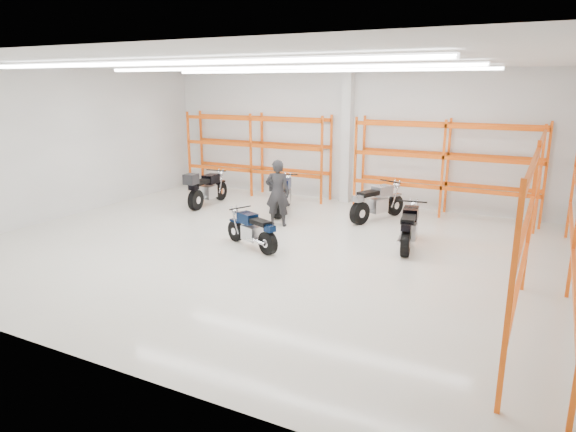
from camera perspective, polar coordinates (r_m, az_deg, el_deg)
The scene contains 12 objects.
ground at distance 13.10m, azimuth -2.96°, elevation -3.43°, with size 14.00×14.00×0.00m, color beige.
room_shell at distance 12.51m, azimuth -3.10°, elevation 11.06°, with size 14.02×12.02×4.51m.
motorcycle_main at distance 12.85m, azimuth -3.91°, elevation -1.69°, with size 1.87×0.96×0.97m.
motorcycle_back_a at distance 17.49m, azimuth -9.19°, elevation 2.97°, with size 0.76×2.40×1.23m.
motorcycle_back_b at distance 16.29m, azimuth -0.70°, elevation 2.35°, with size 1.11×2.40×1.26m.
motorcycle_back_c at distance 15.68m, azimuth 9.72°, elevation 1.41°, with size 1.12×2.21×1.14m.
motorcycle_back_d at distance 13.19m, azimuth 13.28°, elevation -1.37°, with size 0.73×2.21×1.09m.
standing_man at distance 14.79m, azimuth -1.16°, elevation 2.57°, with size 0.71×0.47×1.94m, color black.
structural_column at distance 17.82m, azimuth 6.56°, elevation 8.67°, with size 0.32×0.32×4.50m, color white.
pallet_racking_back_left at distance 19.05m, azimuth -3.53°, elevation 7.71°, with size 5.67×0.87×3.00m.
pallet_racking_back_right at distance 16.63m, azimuth 17.13°, elevation 6.11°, with size 5.67×0.87×3.00m.
pallet_racking_side at distance 10.96m, azimuth 27.59°, elevation 1.18°, with size 0.87×9.07×3.00m.
Camera 1 is at (6.34, -10.73, 4.02)m, focal length 32.00 mm.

